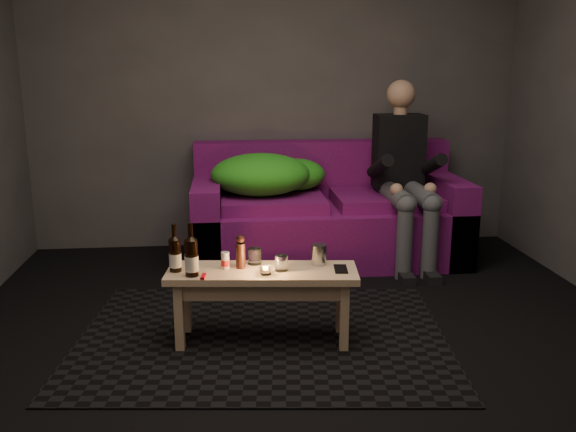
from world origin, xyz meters
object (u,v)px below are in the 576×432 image
(beer_bottle_a, at_px, (175,254))
(beer_bottle_b, at_px, (191,256))
(steel_cup, at_px, (319,255))
(sofa, at_px, (327,217))
(person, at_px, (404,170))
(coffee_table, at_px, (262,283))

(beer_bottle_a, height_order, beer_bottle_b, beer_bottle_b)
(beer_bottle_b, xyz_separation_m, steel_cup, (0.69, 0.12, -0.05))
(steel_cup, bearing_deg, sofa, 78.94)
(sofa, bearing_deg, steel_cup, -101.06)
(beer_bottle_a, bearing_deg, beer_bottle_b, -42.11)
(sofa, relative_size, person, 1.50)
(coffee_table, bearing_deg, person, 48.93)
(coffee_table, distance_m, beer_bottle_b, 0.42)
(sofa, height_order, beer_bottle_b, sofa)
(steel_cup, bearing_deg, coffee_table, -169.85)
(sofa, relative_size, beer_bottle_b, 7.25)
(person, xyz_separation_m, coffee_table, (-1.16, -1.33, -0.37))
(steel_cup, bearing_deg, beer_bottle_a, -177.56)
(sofa, distance_m, coffee_table, 1.62)
(coffee_table, bearing_deg, beer_bottle_a, 177.07)
(person, bearing_deg, steel_cup, -123.45)
(sofa, bearing_deg, coffee_table, -111.81)
(beer_bottle_a, relative_size, beer_bottle_b, 0.91)
(beer_bottle_b, bearing_deg, sofa, 58.04)
(sofa, xyz_separation_m, coffee_table, (-0.60, -1.50, 0.02))
(beer_bottle_a, height_order, steel_cup, beer_bottle_a)
(coffee_table, xyz_separation_m, beer_bottle_b, (-0.37, -0.06, 0.18))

